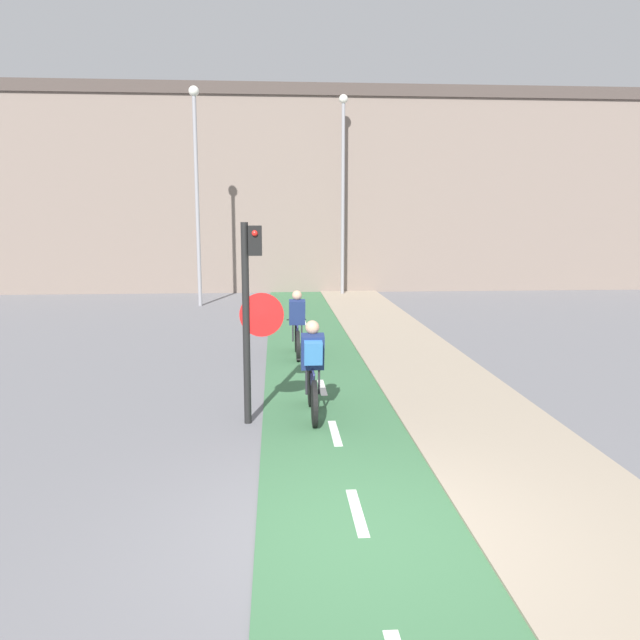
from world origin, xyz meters
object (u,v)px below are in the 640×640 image
(street_lamp_sidewalk, at_px, (343,177))
(cyclist_near, at_px, (312,372))
(traffic_light_pole, at_px, (251,301))
(street_lamp_far, at_px, (196,176))
(cyclist_far, at_px, (297,328))

(street_lamp_sidewalk, distance_m, cyclist_near, 16.79)
(traffic_light_pole, relative_size, street_lamp_far, 0.40)
(cyclist_near, bearing_deg, street_lamp_sidewalk, 82.23)
(cyclist_near, distance_m, cyclist_far, 4.40)
(traffic_light_pole, height_order, cyclist_far, traffic_light_pole)
(street_lamp_sidewalk, xyz_separation_m, cyclist_near, (-2.20, -16.14, -4.07))
(street_lamp_far, bearing_deg, cyclist_far, -69.80)
(cyclist_far, bearing_deg, traffic_light_pole, -100.31)
(street_lamp_sidewalk, bearing_deg, traffic_light_pole, -100.84)
(street_lamp_sidewalk, xyz_separation_m, cyclist_far, (-2.29, -11.74, -4.12))
(street_lamp_far, height_order, street_lamp_sidewalk, street_lamp_sidewalk)
(cyclist_far, bearing_deg, street_lamp_far, 110.20)
(street_lamp_sidewalk, bearing_deg, cyclist_near, -97.77)
(street_lamp_far, xyz_separation_m, cyclist_near, (3.31, -13.15, -3.88))
(street_lamp_far, bearing_deg, traffic_light_pole, -79.92)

